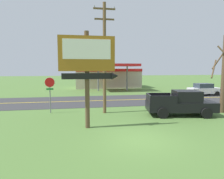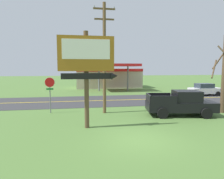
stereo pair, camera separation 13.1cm
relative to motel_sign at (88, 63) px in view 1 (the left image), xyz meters
name	(u,v)px [view 1 (the left image)]	position (x,y,z in m)	size (l,w,h in m)	color
ground_plane	(139,140)	(2.43, -2.57, -4.04)	(180.00, 180.00, 0.00)	#4C7033
road_asphalt	(104,100)	(2.43, 10.43, -4.03)	(140.00, 8.00, 0.02)	#333335
road_centre_line	(104,100)	(2.43, 10.43, -4.01)	(126.00, 0.20, 0.01)	gold
motel_sign	(88,63)	(0.00, 0.00, 0.00)	(3.58, 0.54, 5.91)	brown
stop_sign	(50,89)	(-2.85, 4.83, -2.01)	(0.80, 0.08, 2.95)	slate
utility_pole	(105,56)	(1.58, 4.11, 0.68)	(1.76, 0.26, 8.87)	brown
bare_tree	(224,73)	(11.27, 2.53, -0.74)	(1.96, 1.96, 6.38)	brown
gas_station	(108,77)	(5.26, 25.94, -2.09)	(12.00, 11.50, 4.40)	beige
pickup_black_parked_on_lawn	(181,103)	(7.36, 2.15, -3.07)	(5.47, 2.92, 1.96)	black
car_white_near_lane	(204,89)	(16.42, 12.43, -3.21)	(4.20, 2.00, 1.64)	silver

